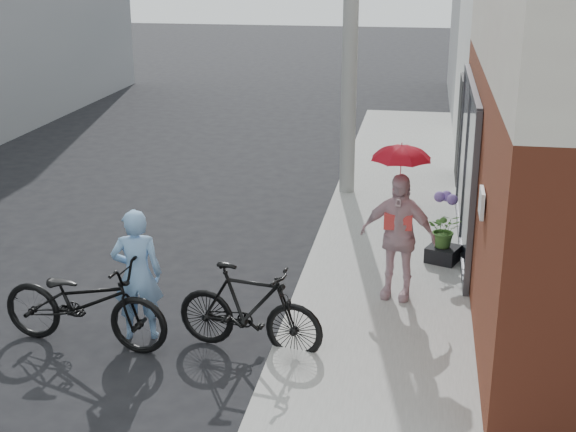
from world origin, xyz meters
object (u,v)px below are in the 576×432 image
(utility_pole, at_px, (351,8))
(planter, at_px, (443,254))
(officer, at_px, (137,275))
(bike_left, at_px, (84,302))
(kimono_woman, at_px, (398,236))
(bike_right, at_px, (249,309))

(utility_pole, height_order, planter, utility_pole)
(officer, relative_size, bike_left, 0.77)
(kimono_woman, bearing_deg, officer, -142.88)
(utility_pole, relative_size, bike_left, 3.31)
(utility_pole, relative_size, bike_right, 3.90)
(utility_pole, xyz_separation_m, planter, (1.76, -3.32, -3.27))
(bike_left, bearing_deg, bike_right, -78.71)
(bike_left, relative_size, kimono_woman, 1.25)
(utility_pole, xyz_separation_m, kimono_woman, (1.12, -4.69, -2.54))
(utility_pole, distance_m, officer, 6.98)
(bike_right, xyz_separation_m, kimono_woman, (1.62, 1.59, 0.42))
(utility_pole, bearing_deg, kimono_woman, -76.56)
(officer, bearing_deg, bike_right, 161.04)
(bike_right, relative_size, planter, 4.18)
(bike_left, xyz_separation_m, kimono_woman, (3.57, 1.77, 0.41))
(kimono_woman, xyz_separation_m, planter, (0.64, 1.37, -0.73))
(bike_left, bearing_deg, kimono_woman, -57.58)
(officer, distance_m, planter, 4.66)
(utility_pole, relative_size, kimono_woman, 4.15)
(kimono_woman, height_order, planter, kimono_woman)
(officer, distance_m, kimono_woman, 3.35)
(bike_left, distance_m, bike_right, 1.96)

